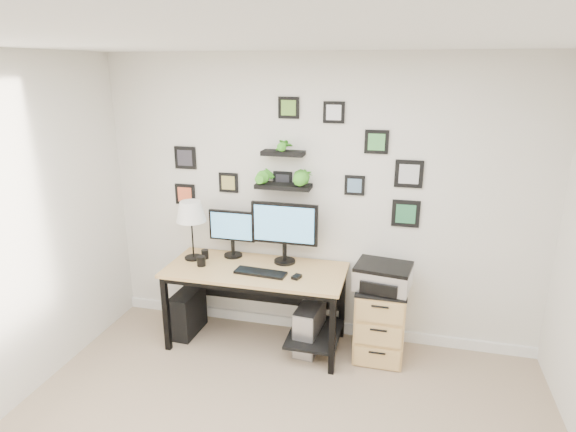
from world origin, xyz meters
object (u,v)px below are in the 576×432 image
(monitor_right, at_px, (284,228))
(mug, at_px, (201,261))
(printer, at_px, (383,276))
(pc_tower_grey, at_px, (309,327))
(monitor_left, at_px, (232,230))
(file_cabinet, at_px, (380,320))
(pc_tower_black, at_px, (188,312))
(desk, at_px, (261,280))
(table_lamp, at_px, (191,213))

(monitor_right, distance_m, mug, 0.81)
(mug, xyz_separation_m, printer, (1.61, 0.11, -0.02))
(pc_tower_grey, bearing_deg, printer, 2.92)
(pc_tower_grey, distance_m, printer, 0.84)
(printer, bearing_deg, monitor_left, 173.14)
(file_cabinet, bearing_deg, printer, -87.24)
(monitor_right, xyz_separation_m, pc_tower_grey, (0.28, -0.17, -0.87))
(monitor_left, bearing_deg, pc_tower_black, -153.05)
(desk, xyz_separation_m, pc_tower_black, (-0.73, -0.02, -0.41))
(pc_tower_black, height_order, printer, printer)
(desk, height_order, printer, printer)
(pc_tower_black, distance_m, pc_tower_grey, 1.19)
(mug, xyz_separation_m, pc_tower_black, (-0.20, 0.07, -0.58))
(file_cabinet, bearing_deg, desk, -176.91)
(monitor_right, relative_size, printer, 1.22)
(mug, xyz_separation_m, pc_tower_grey, (0.99, 0.08, -0.58))
(desk, distance_m, table_lamp, 0.88)
(monitor_left, xyz_separation_m, monitor_right, (0.51, -0.03, 0.07))
(monitor_right, relative_size, pc_tower_grey, 1.36)
(monitor_right, xyz_separation_m, printer, (0.90, -0.14, -0.31))
(pc_tower_black, relative_size, pc_tower_grey, 0.95)
(monitor_right, bearing_deg, desk, -138.66)
(pc_tower_black, xyz_separation_m, pc_tower_grey, (1.19, 0.00, 0.00))
(table_lamp, height_order, file_cabinet, table_lamp)
(pc_tower_black, bearing_deg, pc_tower_grey, 2.24)
(pc_tower_black, height_order, file_cabinet, file_cabinet)
(monitor_right, bearing_deg, monitor_left, 176.93)
(table_lamp, bearing_deg, monitor_right, 7.14)
(monitor_right, xyz_separation_m, table_lamp, (-0.85, -0.11, 0.11))
(pc_tower_black, bearing_deg, desk, 3.46)
(monitor_right, height_order, file_cabinet, monitor_right)
(pc_tower_grey, height_order, file_cabinet, file_cabinet)
(monitor_left, distance_m, monitor_right, 0.52)
(monitor_left, xyz_separation_m, printer, (1.41, -0.17, -0.24))
(pc_tower_black, xyz_separation_m, printer, (1.81, 0.04, 0.56))
(desk, bearing_deg, printer, 0.93)
(desk, relative_size, printer, 3.20)
(monitor_right, relative_size, table_lamp, 1.10)
(monitor_left, bearing_deg, printer, -6.86)
(monitor_right, relative_size, file_cabinet, 0.91)
(table_lamp, distance_m, mug, 0.45)
(desk, xyz_separation_m, pc_tower_grey, (0.46, -0.01, -0.41))
(mug, bearing_deg, printer, 3.91)
(table_lamp, relative_size, mug, 6.26)
(desk, relative_size, mug, 18.02)
(mug, bearing_deg, desk, 9.92)
(table_lamp, bearing_deg, file_cabinet, 0.17)
(monitor_right, distance_m, table_lamp, 0.87)
(monitor_left, height_order, mug, monitor_left)
(monitor_right, bearing_deg, file_cabinet, -6.46)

